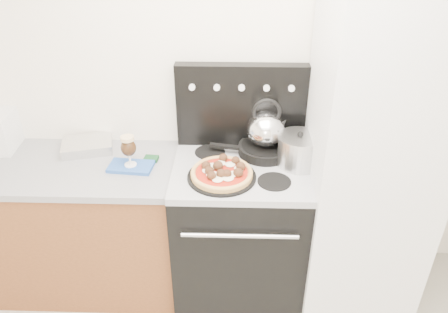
{
  "coord_description": "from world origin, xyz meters",
  "views": [
    {
      "loc": [
        0.05,
        -0.9,
        2.23
      ],
      "look_at": [
        -0.01,
        1.05,
        1.06
      ],
      "focal_mm": 35.0,
      "sensor_mm": 36.0,
      "label": 1
    }
  ],
  "objects_px": {
    "base_cabinet": "(64,227)",
    "stove_body": "(239,232)",
    "beer_glass": "(129,151)",
    "pizza_pan": "(222,177)",
    "tea_kettle": "(266,126)",
    "skillet": "(265,149)",
    "stock_pot": "(299,151)",
    "oven_mitt": "(131,167)",
    "pizza": "(222,172)",
    "fridge": "(368,166)"
  },
  "relations": [
    {
      "from": "stove_body",
      "to": "fridge",
      "type": "height_order",
      "value": "fridge"
    },
    {
      "from": "stove_body",
      "to": "skillet",
      "type": "bearing_deg",
      "value": 46.6
    },
    {
      "from": "fridge",
      "to": "beer_glass",
      "type": "bearing_deg",
      "value": 179.14
    },
    {
      "from": "tea_kettle",
      "to": "pizza",
      "type": "bearing_deg",
      "value": -142.74
    },
    {
      "from": "base_cabinet",
      "to": "beer_glass",
      "type": "bearing_deg",
      "value": -3.55
    },
    {
      "from": "fridge",
      "to": "pizza_pan",
      "type": "xyz_separation_m",
      "value": [
        -0.8,
        -0.09,
        -0.02
      ]
    },
    {
      "from": "fridge",
      "to": "oven_mitt",
      "type": "bearing_deg",
      "value": 179.14
    },
    {
      "from": "base_cabinet",
      "to": "pizza",
      "type": "relative_size",
      "value": 4.36
    },
    {
      "from": "pizza",
      "to": "pizza_pan",
      "type": "bearing_deg",
      "value": 0.0
    },
    {
      "from": "pizza_pan",
      "to": "skillet",
      "type": "xyz_separation_m",
      "value": [
        0.24,
        0.27,
        0.02
      ]
    },
    {
      "from": "pizza_pan",
      "to": "pizza",
      "type": "height_order",
      "value": "pizza"
    },
    {
      "from": "pizza_pan",
      "to": "stove_body",
      "type": "bearing_deg",
      "value": 48.94
    },
    {
      "from": "fridge",
      "to": "beer_glass",
      "type": "relative_size",
      "value": 10.23
    },
    {
      "from": "pizza_pan",
      "to": "skillet",
      "type": "distance_m",
      "value": 0.36
    },
    {
      "from": "fridge",
      "to": "tea_kettle",
      "type": "bearing_deg",
      "value": 162.51
    },
    {
      "from": "stove_body",
      "to": "pizza_pan",
      "type": "relative_size",
      "value": 2.36
    },
    {
      "from": "fridge",
      "to": "pizza_pan",
      "type": "distance_m",
      "value": 0.81
    },
    {
      "from": "base_cabinet",
      "to": "fridge",
      "type": "bearing_deg",
      "value": -1.59
    },
    {
      "from": "pizza_pan",
      "to": "tea_kettle",
      "type": "distance_m",
      "value": 0.4
    },
    {
      "from": "pizza_pan",
      "to": "stock_pot",
      "type": "distance_m",
      "value": 0.46
    },
    {
      "from": "stove_body",
      "to": "tea_kettle",
      "type": "relative_size",
      "value": 3.6
    },
    {
      "from": "beer_glass",
      "to": "oven_mitt",
      "type": "bearing_deg",
      "value": 0.0
    },
    {
      "from": "beer_glass",
      "to": "fridge",
      "type": "bearing_deg",
      "value": -0.86
    },
    {
      "from": "stove_body",
      "to": "pizza_pan",
      "type": "height_order",
      "value": "pizza_pan"
    },
    {
      "from": "fridge",
      "to": "beer_glass",
      "type": "height_order",
      "value": "fridge"
    },
    {
      "from": "tea_kettle",
      "to": "beer_glass",
      "type": "bearing_deg",
      "value": -178.79
    },
    {
      "from": "base_cabinet",
      "to": "fridge",
      "type": "height_order",
      "value": "fridge"
    },
    {
      "from": "beer_glass",
      "to": "tea_kettle",
      "type": "distance_m",
      "value": 0.78
    },
    {
      "from": "base_cabinet",
      "to": "pizza_pan",
      "type": "bearing_deg",
      "value": -7.99
    },
    {
      "from": "base_cabinet",
      "to": "tea_kettle",
      "type": "bearing_deg",
      "value": 5.75
    },
    {
      "from": "skillet",
      "to": "base_cabinet",
      "type": "bearing_deg",
      "value": -174.25
    },
    {
      "from": "skillet",
      "to": "stock_pot",
      "type": "distance_m",
      "value": 0.22
    },
    {
      "from": "beer_glass",
      "to": "pizza_pan",
      "type": "relative_size",
      "value": 0.5
    },
    {
      "from": "oven_mitt",
      "to": "stock_pot",
      "type": "relative_size",
      "value": 1.05
    },
    {
      "from": "stove_body",
      "to": "oven_mitt",
      "type": "distance_m",
      "value": 0.78
    },
    {
      "from": "tea_kettle",
      "to": "skillet",
      "type": "bearing_deg",
      "value": 169.67
    },
    {
      "from": "beer_glass",
      "to": "pizza",
      "type": "distance_m",
      "value": 0.53
    },
    {
      "from": "base_cabinet",
      "to": "stove_body",
      "type": "height_order",
      "value": "stove_body"
    },
    {
      "from": "skillet",
      "to": "oven_mitt",
      "type": "bearing_deg",
      "value": -168.46
    },
    {
      "from": "stove_body",
      "to": "stock_pot",
      "type": "bearing_deg",
      "value": 5.93
    },
    {
      "from": "base_cabinet",
      "to": "stock_pot",
      "type": "height_order",
      "value": "stock_pot"
    },
    {
      "from": "oven_mitt",
      "to": "skillet",
      "type": "height_order",
      "value": "skillet"
    },
    {
      "from": "skillet",
      "to": "tea_kettle",
      "type": "relative_size",
      "value": 1.27
    },
    {
      "from": "pizza_pan",
      "to": "tea_kettle",
      "type": "height_order",
      "value": "tea_kettle"
    },
    {
      "from": "stove_body",
      "to": "oven_mitt",
      "type": "relative_size",
      "value": 3.57
    },
    {
      "from": "oven_mitt",
      "to": "stock_pot",
      "type": "distance_m",
      "value": 0.95
    },
    {
      "from": "fridge",
      "to": "beer_glass",
      "type": "distance_m",
      "value": 1.32
    },
    {
      "from": "oven_mitt",
      "to": "pizza",
      "type": "height_order",
      "value": "pizza"
    },
    {
      "from": "stove_body",
      "to": "pizza",
      "type": "xyz_separation_m",
      "value": [
        -0.1,
        -0.12,
        0.52
      ]
    },
    {
      "from": "fridge",
      "to": "skillet",
      "type": "distance_m",
      "value": 0.58
    }
  ]
}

